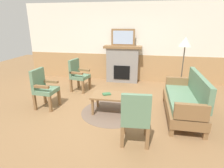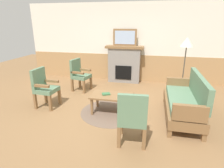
{
  "view_description": "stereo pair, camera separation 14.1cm",
  "coord_description": "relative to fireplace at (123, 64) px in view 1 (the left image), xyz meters",
  "views": [
    {
      "loc": [
        0.84,
        -4.07,
        2.05
      ],
      "look_at": [
        0.0,
        0.35,
        0.55
      ],
      "focal_mm": 29.82,
      "sensor_mm": 36.0,
      "label": 1
    },
    {
      "loc": [
        0.98,
        -4.04,
        2.05
      ],
      "look_at": [
        0.0,
        0.35,
        0.55
      ],
      "focal_mm": 29.82,
      "sensor_mm": 36.0,
      "label": 2
    }
  ],
  "objects": [
    {
      "name": "framed_picture",
      "position": [
        0.0,
        0.0,
        0.91
      ],
      "size": [
        0.8,
        0.04,
        0.56
      ],
      "color": "brown",
      "rests_on": "fireplace"
    },
    {
      "name": "ground_plane",
      "position": [
        0.0,
        -2.35,
        -0.65
      ],
      "size": [
        14.0,
        14.0,
        0.0
      ],
      "primitive_type": "plane",
      "color": "olive"
    },
    {
      "name": "armchair_front_left",
      "position": [
        0.7,
        -3.57,
        -0.11
      ],
      "size": [
        0.51,
        0.51,
        0.98
      ],
      "color": "brown",
      "rests_on": "ground_plane"
    },
    {
      "name": "book_on_table",
      "position": [
        -0.04,
        -2.46,
        -0.2
      ],
      "size": [
        0.22,
        0.2,
        0.03
      ],
      "primitive_type": "cube",
      "rotation": [
        0.0,
        0.0,
        0.46
      ],
      "color": "#33663D",
      "rests_on": "coffee_table"
    },
    {
      "name": "couch",
      "position": [
        1.73,
        -2.38,
        -0.26
      ],
      "size": [
        0.7,
        1.8,
        0.98
      ],
      "color": "brown",
      "rests_on": "ground_plane"
    },
    {
      "name": "armchair_near_fireplace",
      "position": [
        -1.22,
        -1.17,
        -0.11
      ],
      "size": [
        0.56,
        0.56,
        0.98
      ],
      "color": "brown",
      "rests_on": "ground_plane"
    },
    {
      "name": "coffee_table",
      "position": [
        0.1,
        -2.47,
        -0.27
      ],
      "size": [
        0.96,
        0.56,
        0.44
      ],
      "color": "brown",
      "rests_on": "ground_plane"
    },
    {
      "name": "wall_back",
      "position": [
        0.0,
        0.25,
        0.66
      ],
      "size": [
        7.2,
        0.14,
        2.7
      ],
      "color": "silver",
      "rests_on": "ground_plane"
    },
    {
      "name": "armchair_by_window_left",
      "position": [
        -1.63,
        -2.5,
        -0.11
      ],
      "size": [
        0.51,
        0.51,
        0.98
      ],
      "color": "brown",
      "rests_on": "ground_plane"
    },
    {
      "name": "fireplace",
      "position": [
        0.0,
        0.0,
        0.0
      ],
      "size": [
        1.3,
        0.44,
        1.28
      ],
      "color": "gray",
      "rests_on": "ground_plane"
    },
    {
      "name": "round_rug",
      "position": [
        0.1,
        -2.47,
        -0.65
      ],
      "size": [
        1.49,
        1.49,
        0.01
      ],
      "primitive_type": "cylinder",
      "color": "brown",
      "rests_on": "ground_plane"
    },
    {
      "name": "floor_lamp_by_couch",
      "position": [
        1.82,
        -1.09,
        0.8
      ],
      "size": [
        0.36,
        0.36,
        1.68
      ],
      "color": "#332D28",
      "rests_on": "ground_plane"
    }
  ]
}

